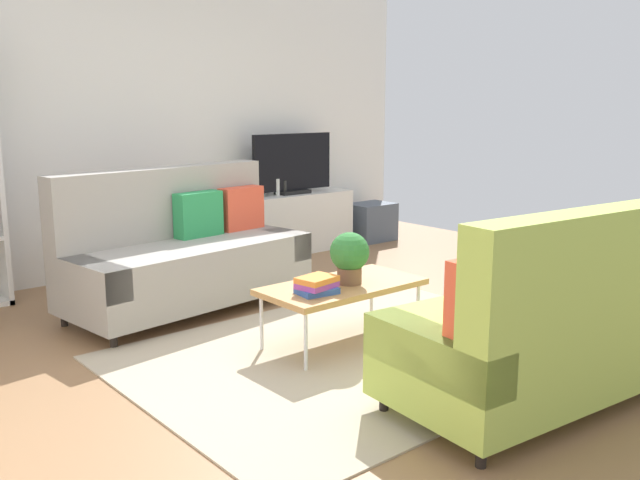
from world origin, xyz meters
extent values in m
plane|color=#936B47|center=(0.00, 0.00, 0.00)|extent=(7.68, 7.68, 0.00)
cube|color=white|center=(0.00, 2.80, 1.45)|extent=(6.40, 0.12, 2.90)
cube|color=tan|center=(-0.07, -0.27, 0.01)|extent=(2.90, 2.20, 0.01)
cube|color=gray|center=(-0.42, 1.28, 0.32)|extent=(1.99, 1.06, 0.44)
cube|color=gray|center=(-0.46, 1.59, 0.82)|extent=(1.91, 0.43, 0.56)
cube|color=gray|center=(0.42, 1.38, 0.43)|extent=(0.30, 0.86, 0.22)
cube|color=gray|center=(-1.27, 1.17, 0.43)|extent=(0.30, 0.86, 0.22)
cylinder|color=black|center=(0.48, 1.04, 0.05)|extent=(0.05, 0.05, 0.10)
cylinder|color=black|center=(-1.24, 0.83, 0.05)|extent=(0.05, 0.05, 0.10)
cylinder|color=black|center=(0.40, 1.72, 0.05)|extent=(0.05, 0.05, 0.10)
cylinder|color=black|center=(-1.33, 1.51, 0.05)|extent=(0.05, 0.05, 0.10)
cube|color=#D84C33|center=(0.23, 1.50, 0.72)|extent=(0.41, 0.19, 0.36)
cube|color=#288C4C|center=(-0.22, 1.44, 0.72)|extent=(0.41, 0.19, 0.36)
cube|color=#A3BC4C|center=(0.28, -1.42, 0.32)|extent=(1.97, 1.02, 0.44)
cube|color=#A3BC4C|center=(0.25, -1.74, 0.82)|extent=(1.91, 0.38, 0.56)
cube|color=#A3BC4C|center=(-0.57, -1.34, 0.43)|extent=(0.28, 0.86, 0.22)
cube|color=#A3BC4C|center=(1.12, -1.51, 0.43)|extent=(0.28, 0.86, 0.22)
cylinder|color=black|center=(-0.55, -1.00, 0.05)|extent=(0.05, 0.05, 0.10)
cylinder|color=black|center=(1.18, -1.17, 0.05)|extent=(0.05, 0.05, 0.10)
cylinder|color=black|center=(-0.62, -1.68, 0.05)|extent=(0.05, 0.05, 0.10)
cube|color=#D84C33|center=(-0.40, -1.50, 0.72)|extent=(0.41, 0.18, 0.36)
cube|color=black|center=(0.05, -1.54, 0.72)|extent=(0.41, 0.18, 0.36)
cube|color=#B7844C|center=(-0.02, -0.07, 0.40)|extent=(1.10, 0.56, 0.04)
cylinder|color=silver|center=(-0.52, 0.16, 0.19)|extent=(0.02, 0.02, 0.38)
cylinder|color=silver|center=(0.48, 0.16, 0.19)|extent=(0.02, 0.02, 0.38)
cylinder|color=silver|center=(-0.52, -0.30, 0.19)|extent=(0.02, 0.02, 0.38)
cylinder|color=silver|center=(0.48, -0.30, 0.19)|extent=(0.02, 0.02, 0.38)
cube|color=silver|center=(1.51, 2.46, 0.32)|extent=(1.40, 0.44, 0.64)
cube|color=black|center=(1.51, 2.44, 0.66)|extent=(0.36, 0.20, 0.04)
cube|color=black|center=(1.51, 2.44, 0.98)|extent=(1.00, 0.05, 0.60)
cube|color=#4C5666|center=(2.61, 2.36, 0.22)|extent=(0.52, 0.40, 0.44)
cylinder|color=brown|center=(0.02, -0.10, 0.48)|extent=(0.16, 0.16, 0.11)
sphere|color=#2D7233|center=(0.02, -0.10, 0.64)|extent=(0.26, 0.26, 0.26)
cube|color=#3359B2|center=(-0.31, -0.15, 0.44)|extent=(0.26, 0.21, 0.04)
cube|color=purple|center=(-0.31, -0.15, 0.48)|extent=(0.27, 0.22, 0.04)
cube|color=orange|center=(-0.31, -0.15, 0.51)|extent=(0.26, 0.21, 0.04)
cylinder|color=#4C72B2|center=(0.93, 2.51, 0.71)|extent=(0.13, 0.13, 0.14)
cylinder|color=#33B29E|center=(1.12, 2.51, 0.71)|extent=(0.12, 0.12, 0.13)
cylinder|color=silver|center=(1.30, 2.42, 0.73)|extent=(0.04, 0.04, 0.18)
cylinder|color=#262626|center=(1.39, 2.42, 0.72)|extent=(0.04, 0.04, 0.15)
camera|label=1|loc=(-3.00, -3.39, 1.61)|focal=38.77mm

